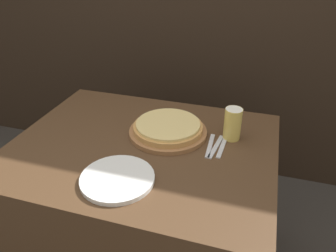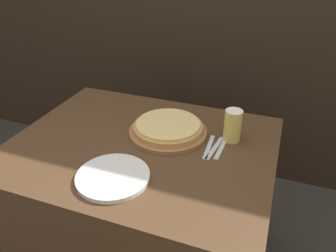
# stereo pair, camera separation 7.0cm
# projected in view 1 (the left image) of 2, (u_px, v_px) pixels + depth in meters

# --- Properties ---
(dining_table) EXTENTS (1.11, 0.88, 0.77)m
(dining_table) POSITION_uv_depth(u_px,v_px,m) (145.00, 210.00, 1.58)
(dining_table) COLOR #4C331E
(dining_table) RESTS_ON ground_plane
(pizza_on_board) EXTENTS (0.35, 0.35, 0.06)m
(pizza_on_board) POSITION_uv_depth(u_px,v_px,m) (168.00, 129.00, 1.46)
(pizza_on_board) COLOR #99663D
(pizza_on_board) RESTS_ON dining_table
(beer_glass) EXTENTS (0.07, 0.07, 0.14)m
(beer_glass) POSITION_uv_depth(u_px,v_px,m) (233.00, 123.00, 1.40)
(beer_glass) COLOR #E5C65B
(beer_glass) RESTS_ON dining_table
(dinner_plate) EXTENTS (0.27, 0.27, 0.02)m
(dinner_plate) POSITION_uv_depth(u_px,v_px,m) (118.00, 179.00, 1.18)
(dinner_plate) COLOR white
(dinner_plate) RESTS_ON dining_table
(fork) EXTENTS (0.03, 0.18, 0.00)m
(fork) POSITION_uv_depth(u_px,v_px,m) (210.00, 146.00, 1.38)
(fork) COLOR silver
(fork) RESTS_ON dining_table
(dinner_knife) EXTENTS (0.04, 0.18, 0.00)m
(dinner_knife) POSITION_uv_depth(u_px,v_px,m) (216.00, 147.00, 1.37)
(dinner_knife) COLOR silver
(dinner_knife) RESTS_ON dining_table
(spoon) EXTENTS (0.02, 0.16, 0.00)m
(spoon) POSITION_uv_depth(u_px,v_px,m) (222.00, 148.00, 1.37)
(spoon) COLOR silver
(spoon) RESTS_ON dining_table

